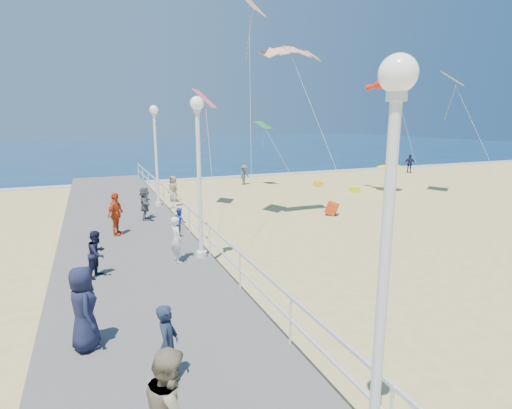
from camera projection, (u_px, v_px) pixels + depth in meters
name	position (u px, v px, depth m)	size (l,w,h in m)	color
ground	(334.00, 249.00, 15.73)	(160.00, 160.00, 0.00)	#E0C575
ocean	(139.00, 147.00, 74.43)	(160.00, 90.00, 0.05)	#0D2B50
surf_line	(200.00, 179.00, 34.24)	(160.00, 1.20, 0.04)	white
boardwalk	(137.00, 271.00, 12.88)	(5.00, 44.00, 0.40)	slate
railing	(209.00, 232.00, 13.58)	(0.05, 42.00, 0.55)	white
lamp_post_near	(387.00, 232.00, 4.83)	(0.44, 0.44, 5.32)	white
lamp_post_mid	(199.00, 161.00, 12.96)	(0.44, 0.44, 5.32)	white
lamp_post_far	(156.00, 145.00, 21.09)	(0.44, 0.44, 5.32)	white
woman_holding_toddler	(177.00, 240.00, 13.00)	(0.56, 0.37, 1.53)	silver
toddler_held	(180.00, 222.00, 13.08)	(0.45, 0.35, 0.93)	#3046B4
spectator_0	(168.00, 345.00, 6.97)	(0.54, 0.36, 1.49)	#1B263C
spectator_3	(116.00, 214.00, 16.01)	(1.03, 0.43, 1.75)	#D9481B
spectator_4	(84.00, 308.00, 8.03)	(0.86, 0.56, 1.75)	#181C35
spectator_5	(145.00, 203.00, 18.56)	(1.43, 0.46, 1.54)	#56565B
spectator_7	(97.00, 254.00, 11.81)	(0.69, 0.53, 1.41)	#161731
beach_walker_a	(244.00, 175.00, 31.01)	(1.01, 0.58, 1.57)	#59595E
beach_walker_b	(410.00, 164.00, 37.91)	(1.03, 0.43, 1.76)	#1D1C3D
beach_walker_c	(173.00, 189.00, 24.66)	(0.79, 0.51, 1.61)	gray
box_kite	(332.00, 210.00, 21.19)	(0.55, 0.55, 0.60)	red
beach_umbrella	(390.00, 164.00, 28.17)	(1.90, 1.90, 2.14)	white
beach_chair_left	(354.00, 190.00, 27.85)	(0.55, 0.55, 0.40)	#F1F619
beach_chair_right	(318.00, 184.00, 30.22)	(0.55, 0.55, 0.40)	yellow
kite_parafoil	(292.00, 50.00, 18.38)	(2.95, 0.90, 0.30)	#EB451B
kite_windsock	(387.00, 82.00, 25.30)	(0.56, 0.56, 2.52)	red
kite_diamond_pink	(205.00, 99.00, 21.63)	(1.44, 1.44, 0.02)	#FF5D67
kite_diamond_multi	(453.00, 79.00, 25.09)	(1.61, 1.61, 0.02)	#1782C7
kite_diamond_green	(263.00, 125.00, 29.44)	(1.11, 1.11, 0.02)	#2AC682
kite_diamond_redwhite	(249.00, 1.00, 17.18)	(1.60, 1.60, 0.02)	red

